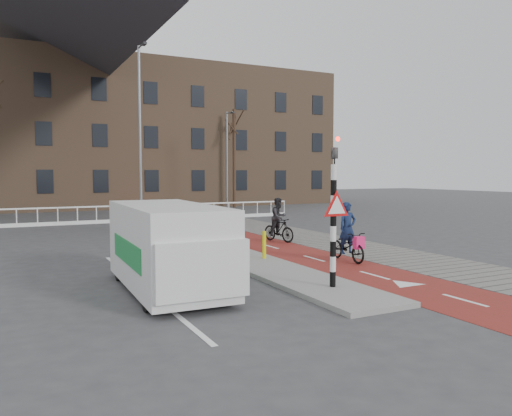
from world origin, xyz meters
name	(u,v)px	position (x,y,z in m)	size (l,w,h in m)	color
ground	(308,274)	(0.00, 0.00, 0.00)	(120.00, 120.00, 0.00)	#38383A
bike_lane	(220,233)	(1.50, 10.00, 0.01)	(2.50, 60.00, 0.01)	maroon
sidewalk	(272,230)	(4.30, 10.00, 0.01)	(3.00, 60.00, 0.01)	slate
curb_island	(228,253)	(-0.70, 4.00, 0.06)	(1.80, 16.00, 0.12)	gray
traffic_signal	(334,208)	(-0.60, -2.02, 1.99)	(0.80, 0.80, 3.68)	black
bollard	(264,245)	(-0.23, 2.21, 0.55)	(0.12, 0.12, 0.86)	#D4CE0B
cyclist_near	(348,241)	(2.20, 1.15, 0.64)	(0.69, 1.81, 1.87)	black
cyclist_far	(279,223)	(2.45, 6.06, 0.75)	(0.91, 1.71, 1.79)	black
van	(168,246)	(-4.05, -0.15, 1.08)	(2.03, 4.82, 2.05)	silver
railing	(58,220)	(-5.00, 17.00, 0.31)	(28.00, 0.10, 0.99)	silver
townhouse_row	(64,111)	(-3.00, 32.00, 7.81)	(46.00, 10.00, 15.90)	#7F6047
tree_right	(234,159)	(9.29, 25.70, 3.99)	(0.27, 0.27, 7.97)	#302015
streetlight_near	(140,141)	(-1.87, 11.36, 4.28)	(0.12, 0.12, 8.56)	slate
streetlight_right	(227,162)	(7.03, 21.95, 3.61)	(0.12, 0.12, 7.22)	slate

